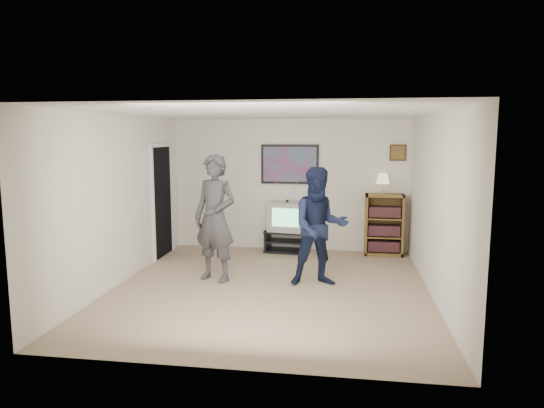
% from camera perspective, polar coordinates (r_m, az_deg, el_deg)
% --- Properties ---
extents(room_shell, '(4.51, 5.00, 2.51)m').
position_cam_1_polar(room_shell, '(7.19, 0.20, 0.53)').
color(room_shell, '#94765E').
rests_on(room_shell, ground).
extents(media_stand, '(0.87, 0.53, 0.41)m').
position_cam_1_polar(media_stand, '(9.21, 1.81, -4.39)').
color(media_stand, black).
rests_on(media_stand, room_shell).
extents(crt_television, '(0.71, 0.63, 0.54)m').
position_cam_1_polar(crt_television, '(9.12, 1.79, -1.44)').
color(crt_television, '#A3A29E').
rests_on(crt_television, media_stand).
extents(bookshelf, '(0.69, 0.39, 1.13)m').
position_cam_1_polar(bookshelf, '(9.16, 13.02, -2.38)').
color(bookshelf, '#523618').
rests_on(bookshelf, room_shell).
extents(table_lamp, '(0.25, 0.25, 0.39)m').
position_cam_1_polar(table_lamp, '(9.03, 12.90, 2.34)').
color(table_lamp, beige).
rests_on(table_lamp, bookshelf).
extents(person_tall, '(0.82, 0.67, 1.92)m').
position_cam_1_polar(person_tall, '(7.34, -6.72, -1.67)').
color(person_tall, '#363538').
rests_on(person_tall, room_shell).
extents(person_short, '(0.97, 0.83, 1.74)m').
position_cam_1_polar(person_short, '(7.11, 5.59, -2.69)').
color(person_short, '#121A34').
rests_on(person_short, room_shell).
extents(controller_left, '(0.08, 0.12, 0.03)m').
position_cam_1_polar(controller_left, '(7.55, -6.07, 0.33)').
color(controller_left, white).
rests_on(controller_left, person_tall).
extents(controller_right, '(0.07, 0.12, 0.03)m').
position_cam_1_polar(controller_right, '(7.26, 5.92, -0.45)').
color(controller_right, white).
rests_on(controller_right, person_short).
extents(poster, '(1.10, 0.03, 0.75)m').
position_cam_1_polar(poster, '(9.25, 2.10, 4.70)').
color(poster, black).
rests_on(poster, room_shell).
extents(air_vent, '(0.28, 0.02, 0.14)m').
position_cam_1_polar(air_vent, '(9.32, -1.27, 6.57)').
color(air_vent, white).
rests_on(air_vent, room_shell).
extents(small_picture, '(0.30, 0.03, 0.30)m').
position_cam_1_polar(small_picture, '(9.24, 14.60, 5.87)').
color(small_picture, '#3F2C14').
rests_on(small_picture, room_shell).
extents(doorway, '(0.03, 0.85, 2.00)m').
position_cam_1_polar(doorway, '(9.00, -12.85, 0.25)').
color(doorway, black).
rests_on(doorway, room_shell).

